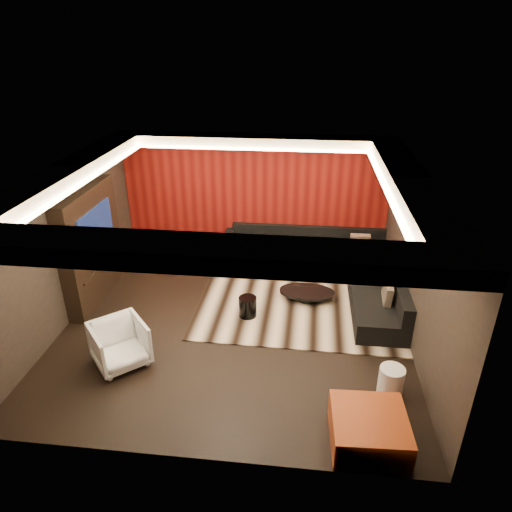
# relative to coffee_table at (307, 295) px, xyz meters

# --- Properties ---
(floor) EXTENTS (6.00, 6.00, 0.02)m
(floor) POSITION_rel_coffee_table_xyz_m (-1.27, -0.90, -0.12)
(floor) COLOR black
(floor) RESTS_ON ground
(ceiling) EXTENTS (6.00, 6.00, 0.02)m
(ceiling) POSITION_rel_coffee_table_xyz_m (-1.27, -0.90, 2.70)
(ceiling) COLOR silver
(ceiling) RESTS_ON ground
(wall_back) EXTENTS (6.00, 0.02, 2.80)m
(wall_back) POSITION_rel_coffee_table_xyz_m (-1.27, 2.11, 1.29)
(wall_back) COLOR black
(wall_back) RESTS_ON ground
(wall_left) EXTENTS (0.02, 6.00, 2.80)m
(wall_left) POSITION_rel_coffee_table_xyz_m (-4.28, -0.90, 1.29)
(wall_left) COLOR black
(wall_left) RESTS_ON ground
(wall_right) EXTENTS (0.02, 6.00, 2.80)m
(wall_right) POSITION_rel_coffee_table_xyz_m (1.74, -0.90, 1.29)
(wall_right) COLOR black
(wall_right) RESTS_ON ground
(red_feature_wall) EXTENTS (5.98, 0.05, 2.78)m
(red_feature_wall) POSITION_rel_coffee_table_xyz_m (-1.27, 2.07, 1.29)
(red_feature_wall) COLOR #6B0C0A
(red_feature_wall) RESTS_ON ground
(soffit_back) EXTENTS (6.00, 0.60, 0.22)m
(soffit_back) POSITION_rel_coffee_table_xyz_m (-1.27, 1.80, 2.58)
(soffit_back) COLOR silver
(soffit_back) RESTS_ON ground
(soffit_front) EXTENTS (6.00, 0.60, 0.22)m
(soffit_front) POSITION_rel_coffee_table_xyz_m (-1.27, -3.60, 2.58)
(soffit_front) COLOR silver
(soffit_front) RESTS_ON ground
(soffit_left) EXTENTS (0.60, 4.80, 0.22)m
(soffit_left) POSITION_rel_coffee_table_xyz_m (-3.97, -0.90, 2.58)
(soffit_left) COLOR silver
(soffit_left) RESTS_ON ground
(soffit_right) EXTENTS (0.60, 4.80, 0.22)m
(soffit_right) POSITION_rel_coffee_table_xyz_m (1.43, -0.90, 2.58)
(soffit_right) COLOR silver
(soffit_right) RESTS_ON ground
(cove_back) EXTENTS (4.80, 0.08, 0.04)m
(cove_back) POSITION_rel_coffee_table_xyz_m (-1.27, 1.46, 2.49)
(cove_back) COLOR #FFD899
(cove_back) RESTS_ON ground
(cove_front) EXTENTS (4.80, 0.08, 0.04)m
(cove_front) POSITION_rel_coffee_table_xyz_m (-1.27, -3.26, 2.49)
(cove_front) COLOR #FFD899
(cove_front) RESTS_ON ground
(cove_left) EXTENTS (0.08, 4.80, 0.04)m
(cove_left) POSITION_rel_coffee_table_xyz_m (-3.63, -0.90, 2.49)
(cove_left) COLOR #FFD899
(cove_left) RESTS_ON ground
(cove_right) EXTENTS (0.08, 4.80, 0.04)m
(cove_right) POSITION_rel_coffee_table_xyz_m (1.09, -0.90, 2.49)
(cove_right) COLOR #FFD899
(cove_right) RESTS_ON ground
(tv_surround) EXTENTS (0.30, 2.00, 2.20)m
(tv_surround) POSITION_rel_coffee_table_xyz_m (-4.12, -0.30, 0.99)
(tv_surround) COLOR black
(tv_surround) RESTS_ON ground
(tv_screen) EXTENTS (0.04, 1.30, 0.80)m
(tv_screen) POSITION_rel_coffee_table_xyz_m (-3.96, -0.30, 1.34)
(tv_screen) COLOR black
(tv_screen) RESTS_ON ground
(tv_shelf) EXTENTS (0.04, 1.60, 0.04)m
(tv_shelf) POSITION_rel_coffee_table_xyz_m (-3.96, -0.30, 0.59)
(tv_shelf) COLOR black
(tv_shelf) RESTS_ON ground
(rug) EXTENTS (4.04, 3.06, 0.02)m
(rug) POSITION_rel_coffee_table_xyz_m (-0.07, -0.12, -0.10)
(rug) COLOR beige
(rug) RESTS_ON floor
(coffee_table) EXTENTS (1.14, 1.14, 0.18)m
(coffee_table) POSITION_rel_coffee_table_xyz_m (0.00, 0.00, 0.00)
(coffee_table) COLOR black
(coffee_table) RESTS_ON rug
(drum_stool) EXTENTS (0.39, 0.39, 0.38)m
(drum_stool) POSITION_rel_coffee_table_xyz_m (-1.08, -0.72, 0.10)
(drum_stool) COLOR black
(drum_stool) RESTS_ON rug
(striped_pouf) EXTENTS (0.85, 0.85, 0.37)m
(striped_pouf) POSITION_rel_coffee_table_xyz_m (-1.82, 1.13, 0.10)
(striped_pouf) COLOR beige
(striped_pouf) RESTS_ON rug
(white_side_table) EXTENTS (0.37, 0.37, 0.45)m
(white_side_table) POSITION_rel_coffee_table_xyz_m (1.23, -2.47, 0.12)
(white_side_table) COLOR white
(white_side_table) RESTS_ON floor
(orange_ottoman) EXTENTS (0.98, 0.98, 0.42)m
(orange_ottoman) POSITION_rel_coffee_table_xyz_m (0.82, -3.40, 0.10)
(orange_ottoman) COLOR #A63F15
(orange_ottoman) RESTS_ON floor
(armchair) EXTENTS (1.11, 1.11, 0.73)m
(armchair) POSITION_rel_coffee_table_xyz_m (-2.89, -2.25, 0.25)
(armchair) COLOR white
(armchair) RESTS_ON floor
(sectional_sofa) EXTENTS (3.65, 3.50, 0.75)m
(sectional_sofa) POSITION_rel_coffee_table_xyz_m (0.46, 0.97, 0.15)
(sectional_sofa) COLOR black
(sectional_sofa) RESTS_ON floor
(throw_pillows) EXTENTS (0.75, 2.40, 0.50)m
(throw_pillows) POSITION_rel_coffee_table_xyz_m (1.36, 0.46, 0.51)
(throw_pillows) COLOR #CBB295
(throw_pillows) RESTS_ON sectional_sofa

